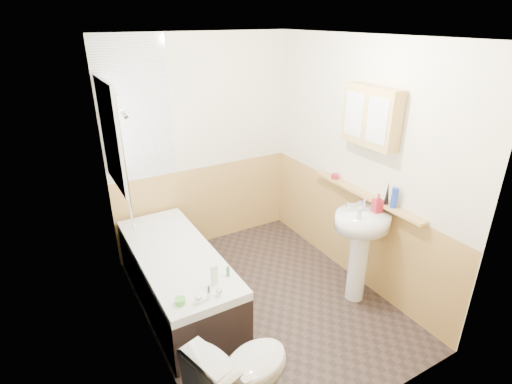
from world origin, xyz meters
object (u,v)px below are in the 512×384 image
Objects in this scene: pine_shelf at (365,195)px; medicine_cabinet at (371,117)px; bathtub at (177,276)px; sink at (361,239)px; toilet at (244,376)px.

medicine_cabinet is at bearing 152.42° from pine_shelf.
medicine_cabinet is (-0.03, 0.01, 0.78)m from pine_shelf.
bathtub is 1.67× the size of sink.
bathtub is at bearing -17.16° from toilet.
medicine_cabinet reaches higher than sink.
pine_shelf is 0.78m from medicine_cabinet.
toilet is at bearing -154.30° from sink.
toilet is 1.28× the size of medicine_cabinet.
toilet is (-0.03, -1.43, 0.08)m from bathtub.
sink is (1.60, 0.60, 0.31)m from toilet.
bathtub is 2.39m from medicine_cabinet.
pine_shelf is 2.36× the size of medicine_cabinet.
pine_shelf is (0.20, 0.20, 0.34)m from sink.
medicine_cabinet is at bearing -81.35° from toilet.
pine_shelf is (1.80, 0.80, 0.65)m from toilet.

